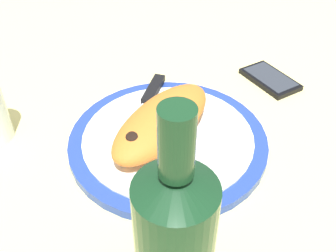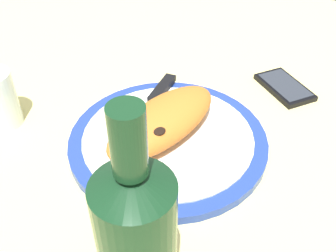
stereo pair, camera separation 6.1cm
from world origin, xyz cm
name	(u,v)px [view 2 (the right image)]	position (x,y,z in cm)	size (l,w,h in cm)	color
ground_plane	(168,151)	(0.00, 0.00, -1.50)	(150.00, 150.00, 3.00)	#E5D684
plate	(168,140)	(0.00, 0.00, 0.88)	(31.99, 31.99, 1.83)	#233D99
calzone	(161,122)	(-0.41, 0.95, 4.52)	(23.74, 13.51, 5.35)	orange
fork	(204,148)	(0.18, -6.39, 2.03)	(16.59, 2.39, 0.40)	silver
knife	(155,99)	(6.95, 6.74, 2.31)	(22.39, 4.51, 1.20)	silver
smartphone	(284,87)	(24.91, -11.71, 0.56)	(12.04, 13.12, 1.16)	black
wine_bottle	(138,247)	(-24.30, -10.75, 11.23)	(7.40, 7.40, 27.51)	#14381E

